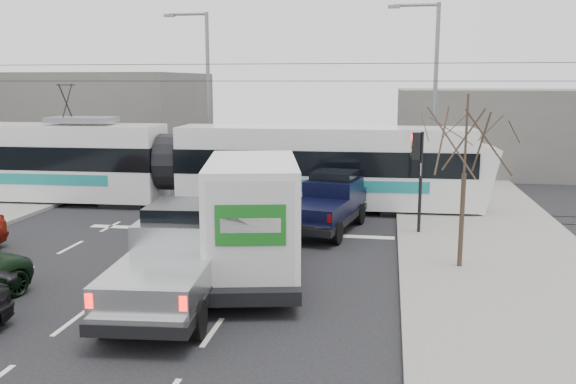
% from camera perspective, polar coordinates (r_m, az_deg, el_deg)
% --- Properties ---
extents(ground, '(120.00, 120.00, 0.00)m').
position_cam_1_polar(ground, '(17.15, -9.73, -8.51)').
color(ground, black).
rests_on(ground, ground).
extents(sidewalk_right, '(6.00, 60.00, 0.15)m').
position_cam_1_polar(sidewalk_right, '(16.62, 21.51, -9.45)').
color(sidewalk_right, gray).
rests_on(sidewalk_right, ground).
extents(rails, '(60.00, 1.60, 0.03)m').
position_cam_1_polar(rails, '(26.46, -2.67, -1.64)').
color(rails, '#33302D').
rests_on(rails, ground).
extents(building_left, '(14.00, 10.00, 6.00)m').
position_cam_1_polar(building_left, '(42.14, -18.20, 6.43)').
color(building_left, slate).
rests_on(building_left, ground).
extents(building_right, '(12.00, 10.00, 5.00)m').
position_cam_1_polar(building_right, '(39.96, 18.93, 5.48)').
color(building_right, slate).
rests_on(building_right, ground).
extents(bare_tree, '(2.40, 2.40, 5.00)m').
position_cam_1_polar(bare_tree, '(18.01, 16.30, 4.50)').
color(bare_tree, '#47382B').
rests_on(bare_tree, ground).
extents(traffic_signal, '(0.44, 0.44, 3.60)m').
position_cam_1_polar(traffic_signal, '(22.00, 12.04, 2.91)').
color(traffic_signal, black).
rests_on(traffic_signal, ground).
extents(street_lamp_near, '(2.38, 0.25, 9.00)m').
position_cam_1_polar(street_lamp_near, '(29.36, 13.25, 9.32)').
color(street_lamp_near, slate).
rests_on(street_lamp_near, ground).
extents(street_lamp_far, '(2.38, 0.25, 9.00)m').
position_cam_1_polar(street_lamp_far, '(32.75, -7.79, 9.57)').
color(street_lamp_far, slate).
rests_on(street_lamp_far, ground).
extents(catenary, '(60.00, 0.20, 7.00)m').
position_cam_1_polar(catenary, '(25.93, -2.74, 6.75)').
color(catenary, black).
rests_on(catenary, ground).
extents(tram, '(26.17, 3.52, 5.33)m').
position_cam_1_polar(tram, '(27.56, -10.97, 2.63)').
color(tram, white).
rests_on(tram, ground).
extents(silver_pickup, '(2.73, 6.57, 2.33)m').
position_cam_1_polar(silver_pickup, '(15.77, -10.18, -5.81)').
color(silver_pickup, black).
rests_on(silver_pickup, ground).
extents(box_truck, '(3.69, 7.18, 3.42)m').
position_cam_1_polar(box_truck, '(17.09, -3.32, -2.55)').
color(box_truck, black).
rests_on(box_truck, ground).
extents(navy_pickup, '(2.80, 5.31, 2.13)m').
position_cam_1_polar(navy_pickup, '(22.76, 3.87, -0.95)').
color(navy_pickup, black).
rests_on(navy_pickup, ground).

